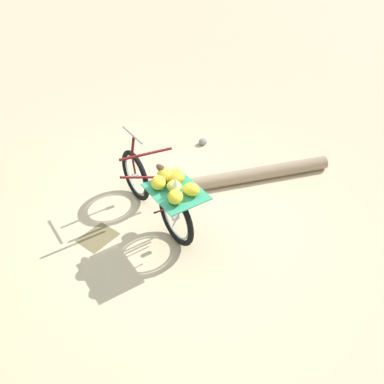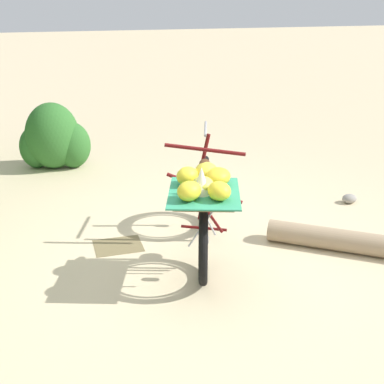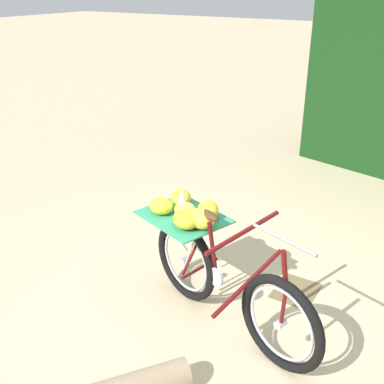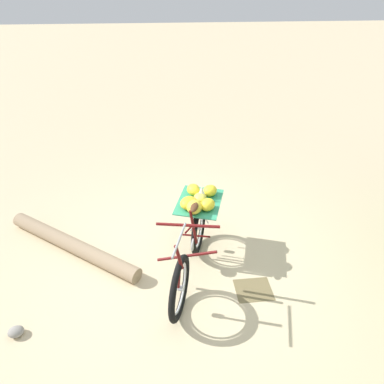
{
  "view_description": "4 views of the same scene",
  "coord_description": "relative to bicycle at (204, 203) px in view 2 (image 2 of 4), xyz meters",
  "views": [
    {
      "loc": [
        2.77,
        2.74,
        3.5
      ],
      "look_at": [
        -0.04,
        0.55,
        0.76
      ],
      "focal_mm": 37.1,
      "sensor_mm": 36.0,
      "label": 1
    },
    {
      "loc": [
        1.2,
        3.91,
        2.2
      ],
      "look_at": [
        0.15,
        0.34,
        0.77
      ],
      "focal_mm": 48.35,
      "sensor_mm": 36.0,
      "label": 2
    },
    {
      "loc": [
        -2.78,
        -1.45,
        2.55
      ],
      "look_at": [
        0.15,
        0.37,
        0.98
      ],
      "focal_mm": 43.85,
      "sensor_mm": 36.0,
      "label": 3
    },
    {
      "loc": [
        -0.37,
        -2.97,
        3.14
      ],
      "look_at": [
        -0.01,
        0.46,
        0.9
      ],
      "focal_mm": 30.28,
      "sensor_mm": 36.0,
      "label": 4
    }
  ],
  "objects": [
    {
      "name": "ground_plane",
      "position": [
        0.04,
        -0.05,
        -0.53
      ],
      "size": [
        60.0,
        60.0,
        0.0
      ],
      "primitive_type": "plane",
      "color": "beige"
    },
    {
      "name": "path_stone",
      "position": [
        -1.96,
        -0.79,
        -0.48
      ],
      "size": [
        0.16,
        0.14,
        0.1
      ],
      "primitive_type": "ellipsoid",
      "color": "gray",
      "rests_on": "ground_plane"
    },
    {
      "name": "leaf_litter_patch",
      "position": [
        0.69,
        -0.47,
        -0.53
      ],
      "size": [
        0.44,
        0.36,
        0.01
      ],
      "primitive_type": "cube",
      "color": "olive",
      "rests_on": "ground_plane"
    },
    {
      "name": "bicycle",
      "position": [
        0.0,
        0.0,
        0.0
      ],
      "size": [
        0.94,
        1.78,
        1.03
      ],
      "rotation": [
        0.0,
        0.0,
        -1.89
      ],
      "color": "black",
      "rests_on": "ground_plane"
    },
    {
      "name": "shrub_cluster",
      "position": [
        1.13,
        -3.02,
        -0.14
      ],
      "size": [
        0.92,
        0.63,
        0.88
      ],
      "color": "#2D6628",
      "rests_on": "ground_plane"
    }
  ]
}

